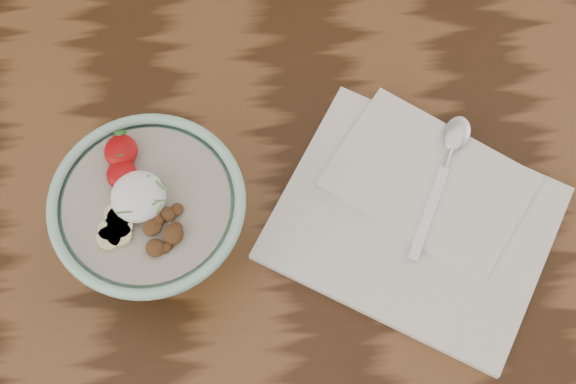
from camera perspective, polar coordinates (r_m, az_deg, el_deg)
name	(u,v)px	position (r cm, az deg, el deg)	size (l,w,h in cm)	color
table	(318,235)	(98.86, 2.13, -3.04)	(160.00, 90.00, 75.00)	#321B0C
breakfast_bowl	(152,217)	(83.74, -9.62, -1.77)	(19.67, 19.67, 13.15)	#99CFB6
napkin	(417,214)	(90.13, 9.16, -1.56)	(36.95, 35.10, 1.78)	white
spoon	(450,153)	(92.13, 11.45, 2.75)	(10.02, 17.43, 0.96)	silver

